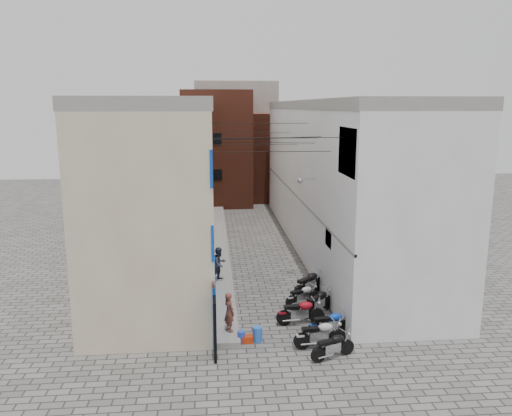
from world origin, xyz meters
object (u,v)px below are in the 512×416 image
object	(u,v)px
motorcycle_e	(319,301)
red_crate	(247,339)
person_b	(219,264)
motorcycle_c	(330,322)
motorcycle_g	(309,282)
motorcycle_b	(320,333)
motorcycle_f	(303,294)
motorcycle_d	(301,311)
water_jug_near	(241,337)
person_a	(229,312)
water_jug_far	(258,334)
motorcycle_a	(333,345)

from	to	relation	value
motorcycle_e	red_crate	world-z (taller)	motorcycle_e
motorcycle_e	person_b	bearing A→B (deg)	-172.76
motorcycle_c	motorcycle_g	bearing A→B (deg)	170.65
motorcycle_b	person_b	distance (m)	7.72
motorcycle_c	motorcycle_f	size ratio (longest dim) A/B	1.07
motorcycle_b	motorcycle_d	distance (m)	2.06
motorcycle_g	motorcycle_b	bearing A→B (deg)	-48.07
red_crate	motorcycle_f	bearing A→B (deg)	50.86
motorcycle_e	water_jug_near	xyz separation A→B (m)	(-3.44, -2.37, -0.34)
motorcycle_f	person_a	xyz separation A→B (m)	(-3.36, -2.83, 0.52)
motorcycle_f	water_jug_near	xyz separation A→B (m)	(-2.95, -3.33, -0.28)
water_jug_far	red_crate	world-z (taller)	water_jug_far
motorcycle_c	motorcycle_d	bearing A→B (deg)	-148.55
water_jug_near	water_jug_far	bearing A→B (deg)	3.83
motorcycle_a	motorcycle_c	world-z (taller)	motorcycle_c
motorcycle_f	red_crate	distance (m)	4.32
motorcycle_g	water_jug_near	xyz separation A→B (m)	(-3.45, -4.49, -0.40)
motorcycle_e	motorcycle_d	bearing A→B (deg)	-83.99
motorcycle_f	person_a	world-z (taller)	person_a
motorcycle_e	water_jug_near	bearing A→B (deg)	-95.15
motorcycle_e	motorcycle_g	distance (m)	2.12
motorcycle_b	motorcycle_f	xyz separation A→B (m)	(0.11, 3.97, -0.07)
motorcycle_e	person_b	size ratio (longest dim) A/B	1.17
motorcycle_a	motorcycle_f	size ratio (longest dim) A/B	1.02
motorcycle_e	water_jug_far	bearing A→B (deg)	-90.20
motorcycle_b	person_b	xyz separation A→B (m)	(-3.52, 6.85, 0.52)
person_b	motorcycle_b	bearing A→B (deg)	-109.48
motorcycle_g	person_a	size ratio (longest dim) A/B	1.40
motorcycle_f	person_a	bearing A→B (deg)	-72.07
person_b	water_jug_far	xyz separation A→B (m)	(1.30, -6.18, -0.80)
motorcycle_d	motorcycle_f	distance (m)	1.99
motorcycle_a	water_jug_near	xyz separation A→B (m)	(-3.12, 1.48, -0.28)
motorcycle_c	person_a	world-z (taller)	person_a
person_b	motorcycle_e	bearing A→B (deg)	-89.69
motorcycle_g	water_jug_near	size ratio (longest dim) A/B	4.74
motorcycle_c	motorcycle_d	xyz separation A→B (m)	(-0.96, 1.11, 0.04)
motorcycle_b	motorcycle_c	bearing A→B (deg)	140.50
motorcycle_d	motorcycle_f	bearing A→B (deg)	163.40
motorcycle_f	water_jug_near	size ratio (longest dim) A/B	3.83
motorcycle_d	person_b	bearing A→B (deg)	-149.97
motorcycle_c	motorcycle_e	xyz separation A→B (m)	(-0.01, 2.09, 0.03)
motorcycle_d	water_jug_far	bearing A→B (deg)	-57.44
motorcycle_f	water_jug_far	distance (m)	4.04
person_a	person_b	xyz separation A→B (m)	(-0.27, 5.72, 0.07)
motorcycle_e	person_a	bearing A→B (deg)	-103.86
motorcycle_a	motorcycle_d	world-z (taller)	motorcycle_d
motorcycle_c	water_jug_near	world-z (taller)	motorcycle_c
motorcycle_g	person_a	world-z (taller)	person_a
motorcycle_a	motorcycle_b	size ratio (longest dim) A/B	0.90
motorcycle_d	motorcycle_f	world-z (taller)	motorcycle_d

